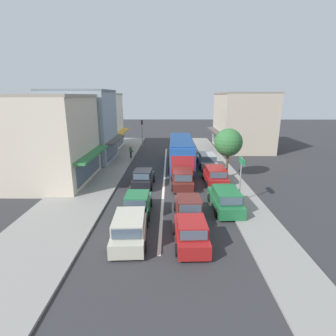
# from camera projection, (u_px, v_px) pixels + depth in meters

# --- Properties ---
(ground_plane) EXTENTS (140.00, 140.00, 0.00)m
(ground_plane) POSITION_uv_depth(u_px,v_px,m) (164.00, 189.00, 23.01)
(ground_plane) COLOR #2D2D30
(lane_centre_line) EXTENTS (0.20, 28.00, 0.01)m
(lane_centre_line) POSITION_uv_depth(u_px,v_px,m) (164.00, 175.00, 26.87)
(lane_centre_line) COLOR silver
(lane_centre_line) RESTS_ON ground
(sidewalk_left) EXTENTS (5.20, 44.00, 0.14)m
(sidewalk_left) POSITION_uv_depth(u_px,v_px,m) (103.00, 169.00, 28.82)
(sidewalk_left) COLOR gray
(sidewalk_left) RESTS_ON ground
(kerb_right) EXTENTS (2.80, 44.00, 0.12)m
(kerb_right) POSITION_uv_depth(u_px,v_px,m) (221.00, 170.00, 28.73)
(kerb_right) COLOR gray
(kerb_right) RESTS_ON ground
(shopfront_corner_near) EXTENTS (7.35, 8.57, 8.04)m
(shopfront_corner_near) POSITION_uv_depth(u_px,v_px,m) (53.00, 140.00, 23.91)
(shopfront_corner_near) COLOR beige
(shopfront_corner_near) RESTS_ON ground
(shopfront_mid_block) EXTENTS (8.31, 7.35, 8.60)m
(shopfront_mid_block) POSITION_uv_depth(u_px,v_px,m) (82.00, 127.00, 31.74)
(shopfront_mid_block) COLOR #84939E
(shopfront_mid_block) RESTS_ON ground
(shopfront_far_end) EXTENTS (7.21, 7.69, 8.27)m
(shopfront_far_end) POSITION_uv_depth(u_px,v_px,m) (99.00, 122.00, 39.34)
(shopfront_far_end) COLOR silver
(shopfront_far_end) RESTS_ON ground
(building_right_far) EXTENTS (8.23, 10.33, 8.39)m
(building_right_far) POSITION_uv_depth(u_px,v_px,m) (242.00, 121.00, 39.43)
(building_right_far) COLOR #B2A38E
(building_right_far) RESTS_ON ground
(city_bus) EXTENTS (2.87, 10.90, 3.23)m
(city_bus) POSITION_uv_depth(u_px,v_px,m) (181.00, 150.00, 29.98)
(city_bus) COLOR #1E4C99
(city_bus) RESTS_ON ground
(hatchback_queue_gap_filler) EXTENTS (1.89, 3.74, 1.54)m
(hatchback_queue_gap_filler) POSITION_uv_depth(u_px,v_px,m) (188.00, 208.00, 17.33)
(hatchback_queue_gap_filler) COLOR #561E19
(hatchback_queue_gap_filler) RESTS_ON ground
(hatchback_behind_bus_near) EXTENTS (1.94, 3.76, 1.54)m
(hatchback_behind_bus_near) POSITION_uv_depth(u_px,v_px,m) (143.00, 178.00, 23.63)
(hatchback_behind_bus_near) COLOR black
(hatchback_behind_bus_near) RESTS_ON ground
(wagon_adjacent_lane_lead) EXTENTS (2.10, 4.58, 1.58)m
(wagon_adjacent_lane_lead) POSITION_uv_depth(u_px,v_px,m) (130.00, 228.00, 14.70)
(wagon_adjacent_lane_lead) COLOR #B7B29E
(wagon_adjacent_lane_lead) RESTS_ON ground
(hatchback_queue_far_back) EXTENTS (1.82, 3.70, 1.54)m
(hatchback_queue_far_back) POSITION_uv_depth(u_px,v_px,m) (138.00, 204.00, 17.99)
(hatchback_queue_far_back) COLOR #1E6638
(hatchback_queue_far_back) RESTS_ON ground
(hatchback_behind_bus_mid) EXTENTS (1.92, 3.76, 1.54)m
(hatchback_behind_bus_mid) POSITION_uv_depth(u_px,v_px,m) (191.00, 233.00, 14.24)
(hatchback_behind_bus_mid) COLOR maroon
(hatchback_behind_bus_mid) RESTS_ON ground
(wagon_adjacent_lane_trail) EXTENTS (1.95, 4.50, 1.58)m
(wagon_adjacent_lane_trail) POSITION_uv_depth(u_px,v_px,m) (182.00, 178.00, 23.48)
(wagon_adjacent_lane_trail) COLOR #561E19
(wagon_adjacent_lane_trail) RESTS_ON ground
(parked_wagon_kerb_front) EXTENTS (2.06, 4.56, 1.58)m
(parked_wagon_kerb_front) POSITION_uv_depth(u_px,v_px,m) (225.00, 199.00, 18.72)
(parked_wagon_kerb_front) COLOR #1E6638
(parked_wagon_kerb_front) RESTS_ON ground
(parked_wagon_kerb_second) EXTENTS (2.03, 4.54, 1.58)m
(parked_wagon_kerb_second) POSITION_uv_depth(u_px,v_px,m) (215.00, 175.00, 24.35)
(parked_wagon_kerb_second) COLOR maroon
(parked_wagon_kerb_second) RESTS_ON ground
(parked_wagon_kerb_third) EXTENTS (2.01, 4.53, 1.58)m
(parked_wagon_kerb_third) POSITION_uv_depth(u_px,v_px,m) (207.00, 161.00, 29.93)
(parked_wagon_kerb_third) COLOR #9EA3A8
(parked_wagon_kerb_third) RESTS_ON ground
(traffic_light_downstreet) EXTENTS (0.33, 0.24, 4.20)m
(traffic_light_downstreet) POSITION_uv_depth(u_px,v_px,m) (142.00, 128.00, 41.83)
(traffic_light_downstreet) COLOR gray
(traffic_light_downstreet) RESTS_ON ground
(directional_road_sign) EXTENTS (0.10, 1.40, 3.60)m
(directional_road_sign) POSITION_uv_depth(u_px,v_px,m) (241.00, 169.00, 19.30)
(directional_road_sign) COLOR gray
(directional_road_sign) RESTS_ON ground
(street_tree_right) EXTENTS (2.68, 2.68, 4.92)m
(street_tree_right) POSITION_uv_depth(u_px,v_px,m) (228.00, 143.00, 25.12)
(street_tree_right) COLOR brown
(street_tree_right) RESTS_ON ground
(pedestrian_with_handbag_near) EXTENTS (0.56, 0.55, 1.63)m
(pedestrian_with_handbag_near) POSITION_uv_depth(u_px,v_px,m) (131.00, 151.00, 33.59)
(pedestrian_with_handbag_near) COLOR #333338
(pedestrian_with_handbag_near) RESTS_ON sidewalk_left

